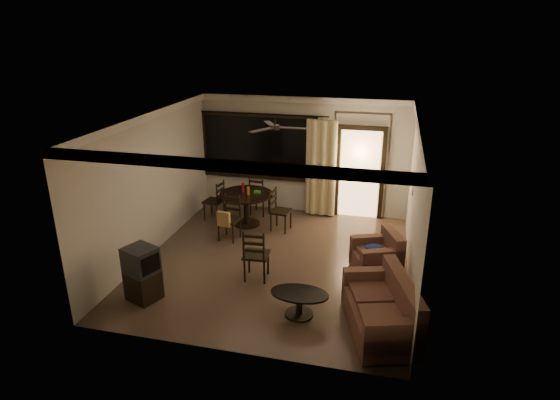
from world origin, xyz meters
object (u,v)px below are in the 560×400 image
(side_chair, at_px, (256,264))
(coffee_table, at_px, (299,300))
(tv_cabinet, at_px, (142,274))
(dining_chair_south, at_px, (229,226))
(dining_table, at_px, (246,200))
(sofa, at_px, (384,311))
(dining_chair_east, at_px, (280,218))
(dining_chair_north, at_px, (259,203))
(dining_chair_west, at_px, (215,208))
(armchair, at_px, (379,257))

(side_chair, bearing_deg, coffee_table, 132.22)
(tv_cabinet, bearing_deg, dining_chair_south, 98.52)
(coffee_table, bearing_deg, dining_table, 120.19)
(dining_table, xyz_separation_m, coffee_table, (1.89, -3.26, -0.33))
(dining_chair_south, bearing_deg, sofa, -28.84)
(dining_chair_east, distance_m, dining_chair_south, 1.20)
(dining_chair_south, distance_m, sofa, 4.16)
(dining_chair_north, distance_m, side_chair, 3.10)
(dining_chair_west, height_order, armchair, dining_chair_west)
(dining_chair_west, height_order, dining_chair_south, same)
(tv_cabinet, height_order, armchair, tv_cabinet)
(armchair, bearing_deg, dining_chair_north, 120.40)
(tv_cabinet, bearing_deg, dining_chair_north, 100.24)
(sofa, bearing_deg, tv_cabinet, 163.66)
(dining_table, distance_m, dining_chair_north, 0.75)
(dining_chair_north, height_order, side_chair, side_chair)
(tv_cabinet, bearing_deg, dining_chair_east, 86.51)
(tv_cabinet, height_order, coffee_table, tv_cabinet)
(dining_table, height_order, dining_chair_east, dining_table)
(dining_chair_south, bearing_deg, dining_chair_east, 45.70)
(sofa, height_order, side_chair, side_chair)
(dining_chair_south, bearing_deg, armchair, -4.64)
(sofa, relative_size, side_chair, 1.77)
(dining_chair_south, bearing_deg, dining_chair_west, 134.30)
(dining_chair_west, height_order, tv_cabinet, dining_chair_west)
(dining_chair_north, bearing_deg, side_chair, 113.22)
(sofa, bearing_deg, dining_chair_east, 109.24)
(sofa, distance_m, armchair, 1.79)
(dining_chair_east, bearing_deg, side_chair, -169.53)
(dining_chair_east, distance_m, side_chair, 2.20)
(dining_chair_south, bearing_deg, tv_cabinet, -95.20)
(dining_chair_west, bearing_deg, side_chair, 43.79)
(dining_chair_east, bearing_deg, armchair, -115.00)
(dining_table, distance_m, tv_cabinet, 3.48)
(dining_chair_south, relative_size, side_chair, 0.95)
(coffee_table, xyz_separation_m, side_chair, (-0.98, 0.94, 0.03))
(dining_chair_east, height_order, sofa, dining_chair_east)
(dining_chair_north, xyz_separation_m, armchair, (2.93, -2.25, 0.04))
(dining_chair_east, bearing_deg, sofa, -135.57)
(dining_table, xyz_separation_m, side_chair, (0.91, -2.32, -0.30))
(dining_table, height_order, coffee_table, dining_table)
(dining_table, height_order, side_chair, side_chair)
(dining_chair_east, distance_m, sofa, 4.01)
(dining_chair_north, xyz_separation_m, tv_cabinet, (-0.85, -4.08, 0.19))
(dining_chair_south, distance_m, side_chair, 1.80)
(armchair, bearing_deg, dining_chair_west, 134.28)
(dining_chair_east, bearing_deg, dining_chair_west, 90.00)
(dining_chair_south, distance_m, armchair, 3.25)
(coffee_table, bearing_deg, side_chair, 136.34)
(dining_table, relative_size, dining_chair_north, 1.27)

